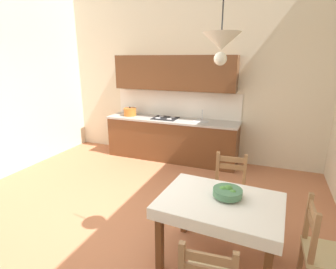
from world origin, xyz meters
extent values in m
cube|color=#B7704C|center=(0.00, 0.00, -0.05)|extent=(6.17, 6.24, 0.10)
cube|color=beige|center=(0.00, 2.88, 2.14)|extent=(6.17, 0.12, 4.29)
cube|color=brown|center=(-0.23, 2.51, 0.43)|extent=(2.81, 0.60, 0.86)
cube|color=#ADA8A3|center=(-0.23, 2.50, 0.88)|extent=(2.84, 0.63, 0.04)
cube|color=white|center=(-0.23, 2.80, 1.18)|extent=(2.81, 0.01, 0.55)
cube|color=brown|center=(-0.23, 2.64, 1.85)|extent=(2.59, 0.34, 0.70)
cube|color=black|center=(-0.23, 2.24, 0.04)|extent=(2.77, 0.02, 0.09)
cylinder|color=silver|center=(0.40, 2.51, 0.90)|extent=(0.34, 0.34, 0.02)
cylinder|color=silver|center=(0.40, 2.65, 1.01)|extent=(0.02, 0.02, 0.22)
cube|color=black|center=(-0.37, 2.51, 0.91)|extent=(0.52, 0.42, 0.01)
cylinder|color=silver|center=(-0.50, 2.41, 0.92)|extent=(0.11, 0.11, 0.01)
cylinder|color=silver|center=(-0.24, 2.41, 0.92)|extent=(0.11, 0.11, 0.01)
cylinder|color=silver|center=(-0.50, 2.61, 0.92)|extent=(0.11, 0.11, 0.01)
cylinder|color=silver|center=(-0.24, 2.61, 0.92)|extent=(0.11, 0.11, 0.01)
cylinder|color=orange|center=(-1.22, 2.49, 0.98)|extent=(0.28, 0.28, 0.15)
cylinder|color=orange|center=(-1.22, 2.49, 1.06)|extent=(0.29, 0.29, 0.02)
sphere|color=black|center=(-1.22, 2.49, 1.08)|extent=(0.04, 0.04, 0.04)
cube|color=brown|center=(1.33, -0.20, 0.74)|extent=(1.20, 0.88, 0.02)
cube|color=brown|center=(0.79, -0.52, 0.36)|extent=(0.07, 0.07, 0.73)
cube|color=brown|center=(0.83, 0.18, 0.36)|extent=(0.07, 0.07, 0.73)
cube|color=brown|center=(1.87, 0.12, 0.36)|extent=(0.07, 0.07, 0.73)
cube|color=white|center=(1.33, -0.20, 0.75)|extent=(1.27, 0.95, 0.00)
cube|color=white|center=(1.31, -0.64, 0.69)|extent=(1.22, 0.08, 0.12)
cube|color=white|center=(1.36, 0.24, 0.69)|extent=(1.22, 0.08, 0.12)
cube|color=white|center=(0.72, -0.17, 0.69)|extent=(0.06, 0.88, 0.12)
cube|color=white|center=(1.94, -0.24, 0.69)|extent=(0.06, 0.88, 0.12)
cube|color=#D1BC89|center=(1.31, 0.57, 0.43)|extent=(0.45, 0.45, 0.04)
cube|color=#A3754C|center=(1.50, 0.40, 0.21)|extent=(0.05, 0.05, 0.41)
cube|color=#A3754C|center=(1.14, 0.37, 0.21)|extent=(0.05, 0.05, 0.41)
cube|color=#A3754C|center=(1.48, 0.76, 0.46)|extent=(0.05, 0.05, 0.93)
cube|color=#A3754C|center=(1.12, 0.73, 0.46)|extent=(0.05, 0.05, 0.93)
cube|color=#A3754C|center=(1.30, 0.74, 0.84)|extent=(0.32, 0.05, 0.07)
cube|color=#A3754C|center=(1.30, 0.74, 0.74)|extent=(0.32, 0.05, 0.07)
cube|color=#D1BC89|center=(2.34, -0.25, 0.43)|extent=(0.44, 0.44, 0.04)
cube|color=#A3754C|center=(2.15, -0.08, 0.46)|extent=(0.05, 0.05, 0.93)
cube|color=#A3754C|center=(2.16, -0.44, 0.46)|extent=(0.05, 0.05, 0.93)
cube|color=#A3754C|center=(2.16, -0.26, 0.84)|extent=(0.04, 0.32, 0.07)
cube|color=#A3754C|center=(2.16, -0.26, 0.74)|extent=(0.04, 0.32, 0.07)
cube|color=#A3754C|center=(1.42, -1.16, 0.84)|extent=(0.32, 0.05, 0.07)
cylinder|color=#4C7F5B|center=(1.39, -0.13, 0.77)|extent=(0.17, 0.17, 0.02)
cylinder|color=#4C7F5B|center=(1.39, -0.13, 0.81)|extent=(0.30, 0.30, 0.07)
sphere|color=#4C8E3D|center=(1.34, -0.12, 0.82)|extent=(0.09, 0.09, 0.09)
sphere|color=#4C8E3D|center=(1.44, -0.15, 0.82)|extent=(0.08, 0.08, 0.08)
sphere|color=#4C8E3D|center=(1.39, -0.10, 0.83)|extent=(0.10, 0.10, 0.10)
cone|color=silver|center=(1.28, -0.35, 2.28)|extent=(0.32, 0.32, 0.14)
sphere|color=white|center=(1.28, -0.35, 2.14)|extent=(0.11, 0.11, 0.11)
camera|label=1|loc=(1.72, -2.64, 2.14)|focal=28.40mm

